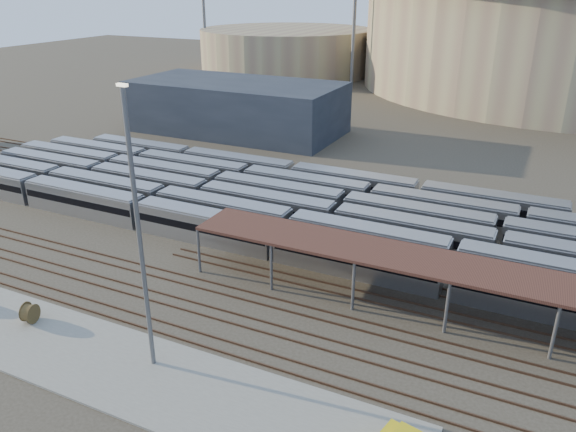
% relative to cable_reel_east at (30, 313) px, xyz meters
% --- Properties ---
extents(ground, '(420.00, 420.00, 0.00)m').
position_rel_cable_reel_east_xyz_m(ground, '(16.30, 13.49, -1.11)').
color(ground, '#383026').
rests_on(ground, ground).
extents(apron, '(50.00, 9.00, 0.20)m').
position_rel_cable_reel_east_xyz_m(apron, '(11.30, -1.51, -1.01)').
color(apron, gray).
rests_on(apron, ground).
extents(subway_trains, '(123.14, 23.90, 3.60)m').
position_rel_cable_reel_east_xyz_m(subway_trains, '(17.89, 31.99, 0.69)').
color(subway_trains, '#A5A5A9').
rests_on(subway_trains, ground).
extents(inspection_shed, '(60.30, 6.00, 5.30)m').
position_rel_cable_reel_east_xyz_m(inspection_shed, '(38.30, 17.49, 3.88)').
color(inspection_shed, slate).
rests_on(inspection_shed, ground).
extents(empty_tracks, '(170.00, 9.62, 0.18)m').
position_rel_cable_reel_east_xyz_m(empty_tracks, '(16.30, 8.49, -1.02)').
color(empty_tracks, '#4C3323').
rests_on(empty_tracks, ground).
extents(secondary_arena, '(56.00, 56.00, 14.00)m').
position_rel_cable_reel_east_xyz_m(secondary_arena, '(-43.70, 143.49, 5.89)').
color(secondary_arena, gray).
rests_on(secondary_arena, ground).
extents(service_building, '(42.00, 20.00, 10.00)m').
position_rel_cable_reel_east_xyz_m(service_building, '(-18.70, 68.49, 3.89)').
color(service_building, '#1E232D').
rests_on(service_building, ground).
extents(floodlight_0, '(4.00, 1.00, 38.40)m').
position_rel_cable_reel_east_xyz_m(floodlight_0, '(-13.70, 123.49, 19.54)').
color(floodlight_0, slate).
rests_on(floodlight_0, ground).
extents(floodlight_1, '(4.00, 1.00, 38.40)m').
position_rel_cable_reel_east_xyz_m(floodlight_1, '(-68.70, 133.49, 19.54)').
color(floodlight_1, slate).
rests_on(floodlight_1, ground).
extents(floodlight_3, '(4.00, 1.00, 38.40)m').
position_rel_cable_reel_east_xyz_m(floodlight_3, '(6.30, 173.49, 19.54)').
color(floodlight_3, slate).
rests_on(floodlight_3, ground).
extents(cable_reel_east, '(1.36, 1.98, 1.81)m').
position_rel_cable_reel_east_xyz_m(cable_reel_east, '(0.00, 0.00, 0.00)').
color(cable_reel_east, brown).
rests_on(cable_reel_east, apron).
extents(yard_light_pole, '(0.81, 0.36, 22.30)m').
position_rel_cable_reel_east_xyz_m(yard_light_pole, '(13.76, 0.01, 10.33)').
color(yard_light_pole, slate).
rests_on(yard_light_pole, apron).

